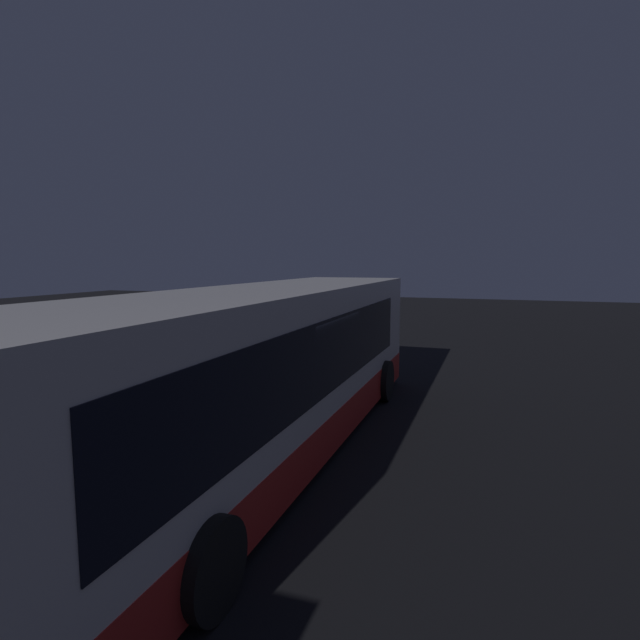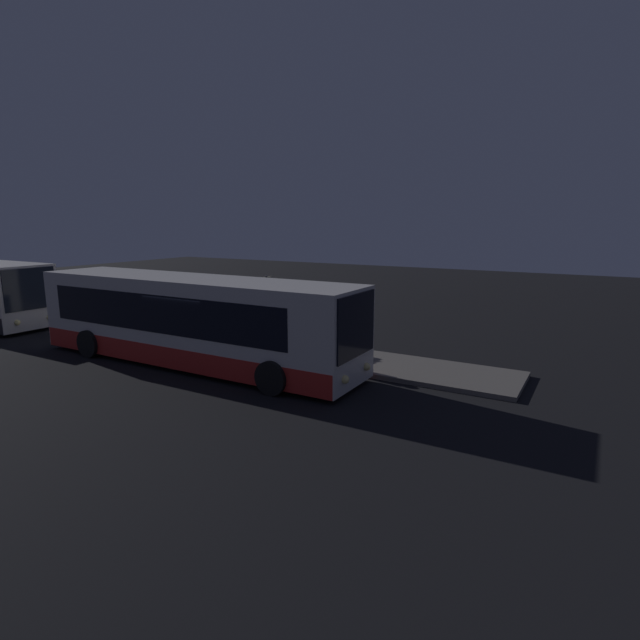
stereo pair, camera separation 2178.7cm
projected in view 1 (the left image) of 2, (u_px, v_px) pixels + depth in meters
The scene contains 8 objects.
ground at pixel (278, 448), 9.32m from camera, with size 80.00×80.00×0.00m, color black.
platform at pixel (146, 427), 10.29m from camera, with size 20.00×2.74×0.15m.
bus_lead at pixel (262, 375), 8.75m from camera, with size 12.64×2.87×3.01m.
passenger_boarding at pixel (257, 351), 12.87m from camera, with size 0.45×0.45×1.83m.
passenger_waiting at pixel (158, 378), 10.19m from camera, with size 0.57×0.57×1.77m.
passenger_with_bags at pixel (224, 364), 12.19m from camera, with size 0.65×0.50×1.58m.
suitcase at pixel (235, 377), 13.01m from camera, with size 0.39×0.25×0.87m.
sign_post at pixel (110, 342), 10.41m from camera, with size 0.10×0.71×2.60m.
Camera 1 is at (-8.21, -3.72, 3.48)m, focal length 28.00 mm.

